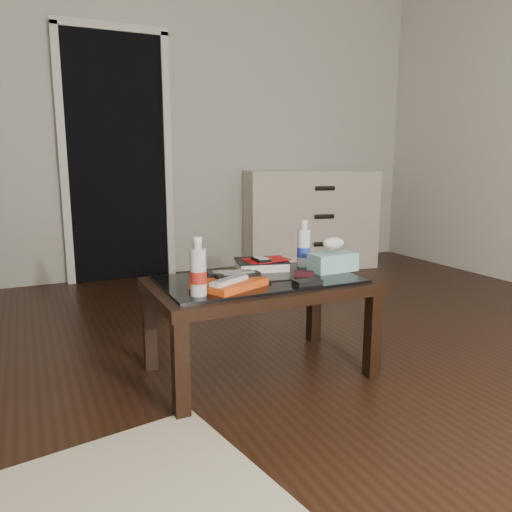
# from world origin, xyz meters

# --- Properties ---
(ground) EXTENTS (5.00, 5.00, 0.00)m
(ground) POSITION_xyz_m (0.00, 0.00, 0.00)
(ground) COLOR black
(ground) RESTS_ON ground
(doorway) EXTENTS (0.90, 0.08, 2.07)m
(doorway) POSITION_xyz_m (-0.40, 2.47, 1.02)
(doorway) COLOR black
(doorway) RESTS_ON ground
(coffee_table) EXTENTS (1.00, 0.60, 0.46)m
(coffee_table) POSITION_xyz_m (-0.16, 0.23, 0.40)
(coffee_table) COLOR black
(coffee_table) RESTS_ON ground
(dresser) EXTENTS (1.28, 0.73, 0.90)m
(dresser) POSITION_xyz_m (1.30, 2.23, 0.45)
(dresser) COLOR beige
(dresser) RESTS_ON ground
(magazines) EXTENTS (0.34, 0.31, 0.03)m
(magazines) POSITION_xyz_m (-0.35, 0.14, 0.48)
(magazines) COLOR #CF4413
(magazines) RESTS_ON coffee_table
(remote_silver) EXTENTS (0.20, 0.14, 0.02)m
(remote_silver) POSITION_xyz_m (-0.37, 0.09, 0.50)
(remote_silver) COLOR silver
(remote_silver) RESTS_ON magazines
(remote_black_front) EXTENTS (0.20, 0.05, 0.02)m
(remote_black_front) POSITION_xyz_m (-0.29, 0.17, 0.50)
(remote_black_front) COLOR black
(remote_black_front) RESTS_ON magazines
(remote_black_back) EXTENTS (0.21, 0.09, 0.02)m
(remote_black_back) POSITION_xyz_m (-0.32, 0.22, 0.50)
(remote_black_back) COLOR black
(remote_black_back) RESTS_ON magazines
(textbook) EXTENTS (0.29, 0.25, 0.05)m
(textbook) POSITION_xyz_m (-0.07, 0.40, 0.48)
(textbook) COLOR black
(textbook) RESTS_ON coffee_table
(dvd_mailers) EXTENTS (0.19, 0.14, 0.01)m
(dvd_mailers) POSITION_xyz_m (-0.06, 0.39, 0.51)
(dvd_mailers) COLOR #AD0B0E
(dvd_mailers) RESTS_ON textbook
(ipod) EXTENTS (0.07, 0.10, 0.02)m
(ipod) POSITION_xyz_m (-0.09, 0.36, 0.52)
(ipod) COLOR black
(ipod) RESTS_ON dvd_mailers
(flip_phone) EXTENTS (0.10, 0.08, 0.02)m
(flip_phone) POSITION_xyz_m (0.05, 0.18, 0.47)
(flip_phone) COLOR black
(flip_phone) RESTS_ON coffee_table
(wallet) EXTENTS (0.12, 0.07, 0.02)m
(wallet) POSITION_xyz_m (-0.02, 0.03, 0.47)
(wallet) COLOR black
(wallet) RESTS_ON coffee_table
(water_bottle_left) EXTENTS (0.08, 0.08, 0.24)m
(water_bottle_left) POSITION_xyz_m (-0.51, 0.07, 0.58)
(water_bottle_left) COLOR #B6BEC1
(water_bottle_left) RESTS_ON coffee_table
(water_bottle_right) EXTENTS (0.07, 0.07, 0.24)m
(water_bottle_right) POSITION_xyz_m (0.15, 0.37, 0.58)
(water_bottle_right) COLOR white
(water_bottle_right) RESTS_ON coffee_table
(tissue_box) EXTENTS (0.24, 0.14, 0.09)m
(tissue_box) POSITION_xyz_m (0.23, 0.21, 0.51)
(tissue_box) COLOR teal
(tissue_box) RESTS_ON coffee_table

